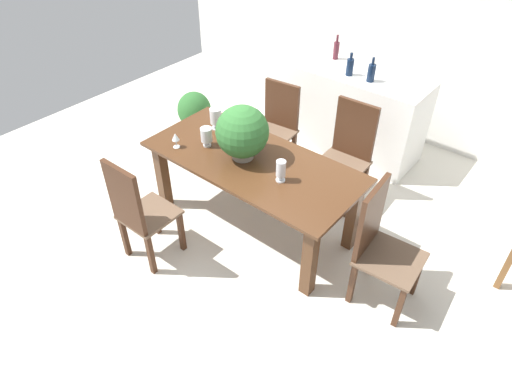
{
  "coord_description": "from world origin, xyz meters",
  "views": [
    {
      "loc": [
        2.08,
        -2.41,
        3.01
      ],
      "look_at": [
        0.07,
        0.01,
        0.56
      ],
      "focal_mm": 31.25,
      "sensor_mm": 36.0,
      "label": 1
    }
  ],
  "objects_px": {
    "wine_bottle_amber": "(371,73)",
    "wine_bottle_tall": "(336,50)",
    "wine_bottle_green": "(350,67)",
    "kitchen_counter": "(345,109)",
    "chair_far_right": "(349,149)",
    "potted_plant_floor": "(195,112)",
    "chair_foot_end": "(379,241)",
    "crystal_vase_center_near": "(206,135)",
    "crystal_vase_right": "(281,170)",
    "wine_glass": "(175,137)",
    "crystal_vase_left": "(216,117)",
    "dining_table": "(252,173)",
    "chair_far_left": "(276,123)",
    "chair_near_left": "(137,210)",
    "flower_centerpiece": "(242,132)"
  },
  "relations": [
    {
      "from": "wine_bottle_amber",
      "to": "wine_bottle_tall",
      "type": "distance_m",
      "value": 0.66
    },
    {
      "from": "wine_bottle_green",
      "to": "kitchen_counter",
      "type": "bearing_deg",
      "value": 113.97
    },
    {
      "from": "chair_far_right",
      "to": "potted_plant_floor",
      "type": "height_order",
      "value": "chair_far_right"
    },
    {
      "from": "chair_foot_end",
      "to": "crystal_vase_center_near",
      "type": "relative_size",
      "value": 5.8
    },
    {
      "from": "chair_foot_end",
      "to": "wine_bottle_amber",
      "type": "bearing_deg",
      "value": 28.03
    },
    {
      "from": "crystal_vase_right",
      "to": "wine_glass",
      "type": "height_order",
      "value": "crystal_vase_right"
    },
    {
      "from": "wine_glass",
      "to": "wine_bottle_tall",
      "type": "bearing_deg",
      "value": 82.81
    },
    {
      "from": "crystal_vase_left",
      "to": "dining_table",
      "type": "bearing_deg",
      "value": -16.94
    },
    {
      "from": "wine_glass",
      "to": "potted_plant_floor",
      "type": "bearing_deg",
      "value": 131.22
    },
    {
      "from": "chair_far_left",
      "to": "potted_plant_floor",
      "type": "distance_m",
      "value": 1.24
    },
    {
      "from": "dining_table",
      "to": "chair_far_right",
      "type": "distance_m",
      "value": 1.05
    },
    {
      "from": "kitchen_counter",
      "to": "wine_bottle_green",
      "type": "distance_m",
      "value": 0.6
    },
    {
      "from": "crystal_vase_left",
      "to": "crystal_vase_center_near",
      "type": "height_order",
      "value": "crystal_vase_left"
    },
    {
      "from": "chair_far_right",
      "to": "chair_near_left",
      "type": "bearing_deg",
      "value": -116.88
    },
    {
      "from": "flower_centerpiece",
      "to": "wine_bottle_tall",
      "type": "bearing_deg",
      "value": 98.35
    },
    {
      "from": "crystal_vase_right",
      "to": "kitchen_counter",
      "type": "distance_m",
      "value": 1.97
    },
    {
      "from": "crystal_vase_center_near",
      "to": "wine_bottle_tall",
      "type": "bearing_deg",
      "value": 87.58
    },
    {
      "from": "crystal_vase_left",
      "to": "wine_bottle_green",
      "type": "height_order",
      "value": "wine_bottle_green"
    },
    {
      "from": "flower_centerpiece",
      "to": "potted_plant_floor",
      "type": "bearing_deg",
      "value": 150.76
    },
    {
      "from": "wine_glass",
      "to": "chair_far_right",
      "type": "bearing_deg",
      "value": 48.38
    },
    {
      "from": "flower_centerpiece",
      "to": "wine_glass",
      "type": "height_order",
      "value": "flower_centerpiece"
    },
    {
      "from": "flower_centerpiece",
      "to": "chair_far_right",
      "type": "bearing_deg",
      "value": 61.57
    },
    {
      "from": "chair_near_left",
      "to": "chair_far_right",
      "type": "bearing_deg",
      "value": -115.91
    },
    {
      "from": "dining_table",
      "to": "crystal_vase_center_near",
      "type": "bearing_deg",
      "value": -169.12
    },
    {
      "from": "crystal_vase_left",
      "to": "crystal_vase_right",
      "type": "distance_m",
      "value": 1.02
    },
    {
      "from": "dining_table",
      "to": "chair_far_left",
      "type": "height_order",
      "value": "chair_far_left"
    },
    {
      "from": "crystal_vase_right",
      "to": "kitchen_counter",
      "type": "xyz_separation_m",
      "value": [
        -0.46,
        1.88,
        -0.39
      ]
    },
    {
      "from": "crystal_vase_center_near",
      "to": "wine_bottle_green",
      "type": "distance_m",
      "value": 1.82
    },
    {
      "from": "dining_table",
      "to": "wine_bottle_tall",
      "type": "distance_m",
      "value": 2.05
    },
    {
      "from": "chair_foot_end",
      "to": "wine_bottle_amber",
      "type": "relative_size",
      "value": 4.08
    },
    {
      "from": "crystal_vase_left",
      "to": "kitchen_counter",
      "type": "height_order",
      "value": "crystal_vase_left"
    },
    {
      "from": "dining_table",
      "to": "crystal_vase_right",
      "type": "bearing_deg",
      "value": -12.36
    },
    {
      "from": "chair_far_right",
      "to": "potted_plant_floor",
      "type": "relative_size",
      "value": 1.92
    },
    {
      "from": "flower_centerpiece",
      "to": "kitchen_counter",
      "type": "xyz_separation_m",
      "value": [
        0.0,
        1.82,
        -0.54
      ]
    },
    {
      "from": "dining_table",
      "to": "chair_foot_end",
      "type": "bearing_deg",
      "value": -0.35
    },
    {
      "from": "wine_bottle_green",
      "to": "dining_table",
      "type": "bearing_deg",
      "value": -88.98
    },
    {
      "from": "dining_table",
      "to": "flower_centerpiece",
      "type": "bearing_deg",
      "value": -164.97
    },
    {
      "from": "chair_far_right",
      "to": "crystal_vase_center_near",
      "type": "xyz_separation_m",
      "value": [
        -0.91,
        -1.04,
        0.3
      ]
    },
    {
      "from": "chair_near_left",
      "to": "wine_glass",
      "type": "distance_m",
      "value": 0.76
    },
    {
      "from": "flower_centerpiece",
      "to": "crystal_vase_left",
      "type": "height_order",
      "value": "flower_centerpiece"
    },
    {
      "from": "flower_centerpiece",
      "to": "chair_far_left",
      "type": "bearing_deg",
      "value": 110.53
    },
    {
      "from": "crystal_vase_right",
      "to": "wine_glass",
      "type": "relative_size",
      "value": 1.34
    },
    {
      "from": "chair_near_left",
      "to": "wine_bottle_green",
      "type": "bearing_deg",
      "value": -100.03
    },
    {
      "from": "dining_table",
      "to": "potted_plant_floor",
      "type": "xyz_separation_m",
      "value": [
        -1.67,
        0.86,
        -0.33
      ]
    },
    {
      "from": "wine_bottle_amber",
      "to": "wine_bottle_green",
      "type": "xyz_separation_m",
      "value": [
        -0.25,
        -0.01,
        -0.0
      ]
    },
    {
      "from": "chair_far_right",
      "to": "crystal_vase_left",
      "type": "distance_m",
      "value": 1.34
    },
    {
      "from": "dining_table",
      "to": "kitchen_counter",
      "type": "height_order",
      "value": "kitchen_counter"
    },
    {
      "from": "wine_glass",
      "to": "wine_bottle_green",
      "type": "relative_size",
      "value": 0.58
    },
    {
      "from": "crystal_vase_right",
      "to": "chair_far_right",
      "type": "bearing_deg",
      "value": 86.29
    },
    {
      "from": "wine_bottle_tall",
      "to": "wine_bottle_green",
      "type": "bearing_deg",
      "value": -39.58
    }
  ]
}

